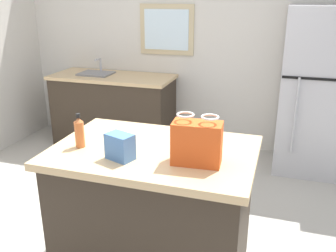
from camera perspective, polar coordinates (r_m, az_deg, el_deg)
name	(u,v)px	position (r m, az deg, el deg)	size (l,w,h in m)	color
back_wall	(213,39)	(4.63, 6.85, 13.11)	(4.97, 0.13, 2.68)	silver
kitchen_island	(155,211)	(2.60, -2.06, -12.80)	(1.29, 0.88, 0.93)	#33281E
refrigerator	(318,92)	(4.24, 21.86, 4.78)	(0.76, 0.69, 1.75)	#B7B7BC
sink_counter	(113,109)	(4.82, -8.33, 2.53)	(1.51, 0.66, 1.09)	#33281E
shopping_bag	(197,143)	(2.14, 4.43, -2.54)	(0.29, 0.17, 0.30)	#DB511E
small_box	(120,147)	(2.22, -7.33, -3.14)	(0.16, 0.10, 0.16)	#4775B7
bottle	(79,132)	(2.44, -13.36, -0.92)	(0.06, 0.06, 0.22)	#C66633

